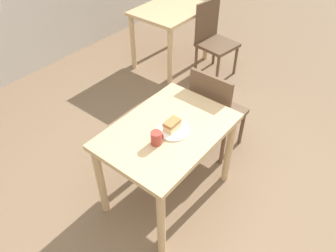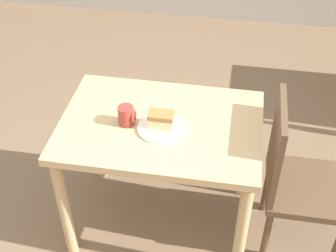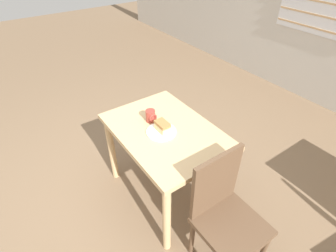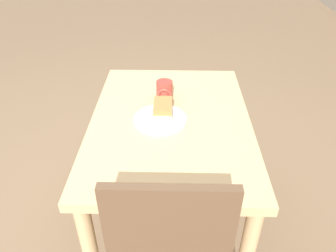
{
  "view_description": "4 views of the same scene",
  "coord_description": "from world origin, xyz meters",
  "px_view_note": "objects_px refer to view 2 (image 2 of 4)",
  "views": [
    {
      "loc": [
        -1.3,
        -0.73,
        2.31
      ],
      "look_at": [
        0.09,
        0.38,
        0.77
      ],
      "focal_mm": 35.0,
      "sensor_mm": 36.0,
      "label": 1
    },
    {
      "loc": [
        0.42,
        -1.37,
        2.21
      ],
      "look_at": [
        0.13,
        0.32,
        0.77
      ],
      "focal_mm": 50.0,
      "sensor_mm": 36.0,
      "label": 2
    },
    {
      "loc": [
        1.4,
        -0.53,
        2.0
      ],
      "look_at": [
        0.11,
        0.38,
        0.79
      ],
      "focal_mm": 28.0,
      "sensor_mm": 36.0,
      "label": 3
    },
    {
      "loc": [
        1.28,
        0.39,
        1.55
      ],
      "look_at": [
        0.14,
        0.36,
        0.75
      ],
      "focal_mm": 35.0,
      "sensor_mm": 36.0,
      "label": 4
    }
  ],
  "objects_px": {
    "plate": "(161,128)",
    "chair_near_window": "(294,177)",
    "dining_table_near": "(161,141)",
    "cake_slice": "(161,119)",
    "coffee_mug": "(127,116)"
  },
  "relations": [
    {
      "from": "plate",
      "to": "cake_slice",
      "type": "bearing_deg",
      "value": 98.04
    },
    {
      "from": "plate",
      "to": "coffee_mug",
      "type": "distance_m",
      "value": 0.18
    },
    {
      "from": "dining_table_near",
      "to": "coffee_mug",
      "type": "relative_size",
      "value": 10.02
    },
    {
      "from": "dining_table_near",
      "to": "cake_slice",
      "type": "bearing_deg",
      "value": -76.11
    },
    {
      "from": "dining_table_near",
      "to": "chair_near_window",
      "type": "relative_size",
      "value": 1.1
    },
    {
      "from": "chair_near_window",
      "to": "coffee_mug",
      "type": "relative_size",
      "value": 9.14
    },
    {
      "from": "dining_table_near",
      "to": "chair_near_window",
      "type": "xyz_separation_m",
      "value": [
        0.69,
        0.01,
        -0.14
      ]
    },
    {
      "from": "cake_slice",
      "to": "coffee_mug",
      "type": "height_order",
      "value": "coffee_mug"
    },
    {
      "from": "dining_table_near",
      "to": "chair_near_window",
      "type": "bearing_deg",
      "value": 0.48
    },
    {
      "from": "dining_table_near",
      "to": "plate",
      "type": "bearing_deg",
      "value": -77.69
    },
    {
      "from": "chair_near_window",
      "to": "plate",
      "type": "relative_size",
      "value": 3.93
    },
    {
      "from": "dining_table_near",
      "to": "cake_slice",
      "type": "relative_size",
      "value": 8.1
    },
    {
      "from": "plate",
      "to": "chair_near_window",
      "type": "bearing_deg",
      "value": 4.25
    },
    {
      "from": "chair_near_window",
      "to": "cake_slice",
      "type": "distance_m",
      "value": 0.75
    },
    {
      "from": "chair_near_window",
      "to": "plate",
      "type": "height_order",
      "value": "chair_near_window"
    }
  ]
}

